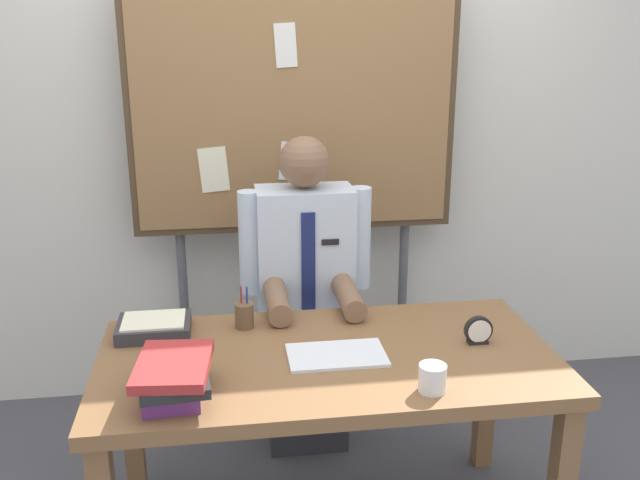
# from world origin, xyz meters

# --- Properties ---
(back_wall) EXTENTS (6.40, 0.08, 2.70)m
(back_wall) POSITION_xyz_m (0.00, 1.20, 1.35)
(back_wall) COLOR silver
(back_wall) RESTS_ON ground_plane
(desk) EXTENTS (1.56, 0.78, 0.73)m
(desk) POSITION_xyz_m (0.00, 0.00, 0.64)
(desk) COLOR brown
(desk) RESTS_ON ground_plane
(person) EXTENTS (0.55, 0.56, 1.38)m
(person) POSITION_xyz_m (0.00, 0.63, 0.64)
(person) COLOR #2D2D33
(person) RESTS_ON ground_plane
(bulletin_board) EXTENTS (1.47, 0.09, 2.04)m
(bulletin_board) POSITION_xyz_m (-0.00, 1.00, 1.44)
(bulletin_board) COLOR #4C3823
(bulletin_board) RESTS_ON ground_plane
(book_stack) EXTENTS (0.24, 0.31, 0.12)m
(book_stack) POSITION_xyz_m (-0.50, -0.21, 0.80)
(book_stack) COLOR #72337F
(book_stack) RESTS_ON desk
(open_notebook) EXTENTS (0.33, 0.20, 0.01)m
(open_notebook) POSITION_xyz_m (0.03, -0.02, 0.74)
(open_notebook) COLOR white
(open_notebook) RESTS_ON desk
(desk_clock) EXTENTS (0.10, 0.04, 0.10)m
(desk_clock) POSITION_xyz_m (0.54, 0.01, 0.78)
(desk_clock) COLOR black
(desk_clock) RESTS_ON desk
(coffee_mug) EXTENTS (0.09, 0.09, 0.09)m
(coffee_mug) POSITION_xyz_m (0.28, -0.29, 0.78)
(coffee_mug) COLOR white
(coffee_mug) RESTS_ON desk
(pen_holder) EXTENTS (0.07, 0.07, 0.16)m
(pen_holder) POSITION_xyz_m (-0.27, 0.26, 0.78)
(pen_holder) COLOR brown
(pen_holder) RESTS_ON desk
(paper_tray) EXTENTS (0.26, 0.20, 0.06)m
(paper_tray) POSITION_xyz_m (-0.60, 0.25, 0.76)
(paper_tray) COLOR #333338
(paper_tray) RESTS_ON desk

